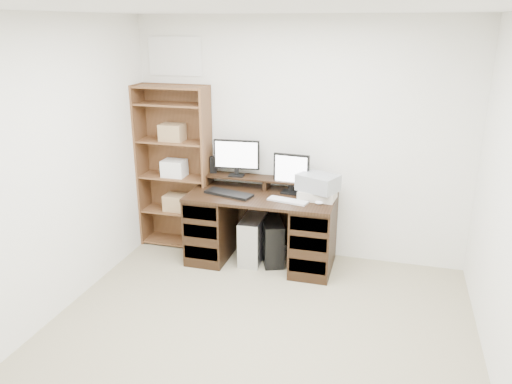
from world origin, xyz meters
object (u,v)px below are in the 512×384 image
at_px(desk, 261,227).
at_px(tower_black, 272,241).
at_px(printer, 317,195).
at_px(tower_silver, 253,239).
at_px(monitor_wide, 237,156).
at_px(bookshelf, 175,166).
at_px(monitor_small, 291,172).

relative_size(desk, tower_black, 3.00).
xyz_separation_m(printer, tower_silver, (-0.66, -0.02, -0.55)).
bearing_deg(monitor_wide, printer, -15.49).
relative_size(desk, bookshelf, 0.83).
bearing_deg(printer, desk, -172.70).
bearing_deg(desk, tower_silver, 171.94).
relative_size(desk, monitor_small, 3.68).
bearing_deg(printer, bookshelf, 177.53).
bearing_deg(tower_black, tower_silver, 167.91).
height_order(printer, tower_silver, printer).
relative_size(monitor_wide, tower_silver, 1.01).
height_order(tower_silver, bookshelf, bookshelf).
bearing_deg(bookshelf, tower_silver, -11.87).
height_order(tower_black, bookshelf, bookshelf).
bearing_deg(printer, tower_black, -177.65).
relative_size(monitor_small, bookshelf, 0.23).
relative_size(desk, monitor_wide, 3.07).
xyz_separation_m(monitor_wide, monitor_small, (0.60, -0.05, -0.11)).
relative_size(monitor_small, tower_black, 0.82).
height_order(printer, bookshelf, bookshelf).
bearing_deg(bookshelf, desk, -11.52).
xyz_separation_m(desk, monitor_small, (0.27, 0.15, 0.58)).
distance_m(desk, monitor_wide, 0.80).
bearing_deg(tower_black, bookshelf, 150.68).
bearing_deg(monitor_small, tower_silver, -154.71).
distance_m(monitor_wide, bookshelf, 0.74).
distance_m(desk, tower_silver, 0.18).
xyz_separation_m(desk, monitor_wide, (-0.33, 0.20, 0.70)).
height_order(desk, bookshelf, bookshelf).
relative_size(monitor_wide, monitor_small, 1.20).
xyz_separation_m(monitor_small, bookshelf, (-1.32, 0.06, -0.05)).
xyz_separation_m(desk, bookshelf, (-1.04, 0.21, 0.53)).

